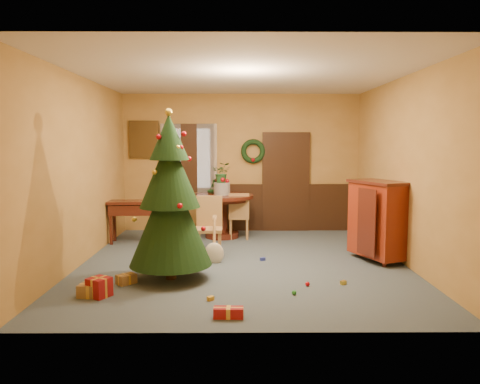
{
  "coord_description": "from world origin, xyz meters",
  "views": [
    {
      "loc": [
        -0.09,
        -7.21,
        1.87
      ],
      "look_at": [
        -0.04,
        0.4,
        1.07
      ],
      "focal_mm": 35.0,
      "sensor_mm": 36.0,
      "label": 1
    }
  ],
  "objects_px": {
    "writing_desk": "(133,211)",
    "christmas_tree": "(170,199)",
    "sideboard": "(378,218)",
    "chair_near": "(209,224)",
    "dining_table": "(222,208)"
  },
  "relations": [
    {
      "from": "dining_table",
      "to": "christmas_tree",
      "type": "height_order",
      "value": "christmas_tree"
    },
    {
      "from": "writing_desk",
      "to": "sideboard",
      "type": "xyz_separation_m",
      "value": [
        4.2,
        -1.38,
        0.09
      ]
    },
    {
      "from": "christmas_tree",
      "to": "sideboard",
      "type": "height_order",
      "value": "christmas_tree"
    },
    {
      "from": "chair_near",
      "to": "sideboard",
      "type": "distance_m",
      "value": 2.72
    },
    {
      "from": "chair_near",
      "to": "christmas_tree",
      "type": "xyz_separation_m",
      "value": [
        -0.45,
        -1.3,
        0.57
      ]
    },
    {
      "from": "chair_near",
      "to": "writing_desk",
      "type": "bearing_deg",
      "value": 144.02
    },
    {
      "from": "writing_desk",
      "to": "christmas_tree",
      "type": "bearing_deg",
      "value": -66.28
    },
    {
      "from": "christmas_tree",
      "to": "writing_desk",
      "type": "distance_m",
      "value": 2.65
    },
    {
      "from": "writing_desk",
      "to": "sideboard",
      "type": "distance_m",
      "value": 4.42
    },
    {
      "from": "christmas_tree",
      "to": "sideboard",
      "type": "bearing_deg",
      "value": 17.69
    },
    {
      "from": "christmas_tree",
      "to": "writing_desk",
      "type": "height_order",
      "value": "christmas_tree"
    },
    {
      "from": "dining_table",
      "to": "writing_desk",
      "type": "xyz_separation_m",
      "value": [
        -1.66,
        -0.48,
        0.0
      ]
    },
    {
      "from": "sideboard",
      "to": "writing_desk",
      "type": "bearing_deg",
      "value": 161.81
    },
    {
      "from": "christmas_tree",
      "to": "sideboard",
      "type": "relative_size",
      "value": 1.82
    },
    {
      "from": "chair_near",
      "to": "christmas_tree",
      "type": "bearing_deg",
      "value": -109.16
    }
  ]
}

